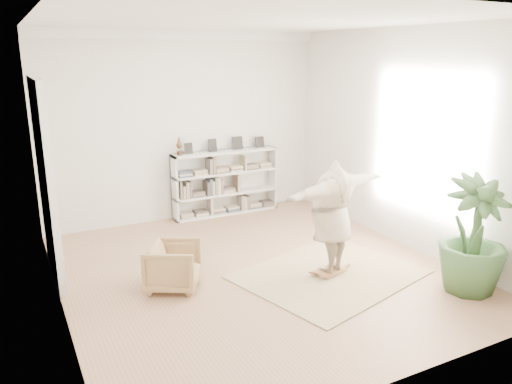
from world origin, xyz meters
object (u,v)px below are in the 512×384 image
bookshelf (225,183)px  armchair (173,266)px  houseplant (473,235)px  rocker_board (330,271)px  person (332,214)px

bookshelf → armchair: size_ratio=3.09×
houseplant → bookshelf: bearing=108.2°
rocker_board → person: (0.00, 0.00, 0.88)m
bookshelf → person: bearing=-87.5°
bookshelf → armchair: bearing=-126.1°
rocker_board → bookshelf: bearing=77.4°
bookshelf → person: size_ratio=1.08×
armchair → person: bearing=-77.5°
person → houseplant: size_ratio=1.26×
armchair → bookshelf: bearing=-6.6°
houseplant → person: bearing=137.6°
armchair → rocker_board: (2.18, -0.66, -0.26)m
rocker_board → person: size_ratio=0.25×
bookshelf → rocker_board: 3.50m
armchair → houseplant: size_ratio=0.44×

